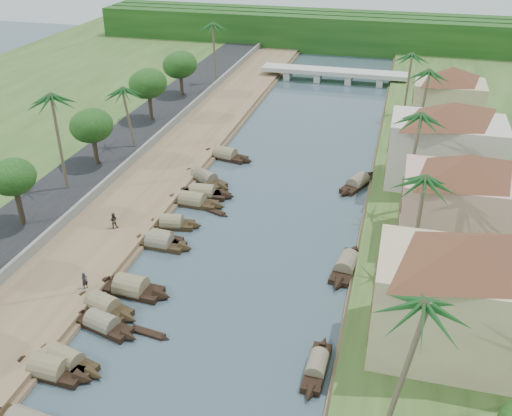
% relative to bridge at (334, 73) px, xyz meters
% --- Properties ---
extents(ground, '(220.00, 220.00, 0.00)m').
position_rel_bridge_xyz_m(ground, '(-0.00, -72.00, -1.72)').
color(ground, '#364852').
rests_on(ground, ground).
extents(left_bank, '(10.00, 180.00, 0.80)m').
position_rel_bridge_xyz_m(left_bank, '(-16.00, -52.00, -1.32)').
color(left_bank, brown).
rests_on(left_bank, ground).
extents(right_bank, '(16.00, 180.00, 1.20)m').
position_rel_bridge_xyz_m(right_bank, '(19.00, -52.00, -1.12)').
color(right_bank, '#324A1D').
rests_on(right_bank, ground).
extents(road, '(8.00, 180.00, 1.40)m').
position_rel_bridge_xyz_m(road, '(-24.50, -52.00, -1.02)').
color(road, black).
rests_on(road, ground).
extents(retaining_wall, '(0.40, 180.00, 1.10)m').
position_rel_bridge_xyz_m(retaining_wall, '(-20.20, -52.00, -0.37)').
color(retaining_wall, slate).
rests_on(retaining_wall, left_bank).
extents(treeline, '(120.00, 14.00, 8.00)m').
position_rel_bridge_xyz_m(treeline, '(-0.00, 28.00, 2.28)').
color(treeline, '#11390F').
rests_on(treeline, ground).
extents(bridge, '(28.00, 4.00, 2.40)m').
position_rel_bridge_xyz_m(bridge, '(0.00, 0.00, 0.00)').
color(bridge, '#AEAFA4').
rests_on(bridge, ground).
extents(building_near, '(14.85, 14.85, 10.20)m').
position_rel_bridge_xyz_m(building_near, '(18.99, -74.00, 4.66)').
color(building_near, '#C1B781').
rests_on(building_near, right_bank).
extents(building_mid, '(14.11, 14.11, 9.70)m').
position_rel_bridge_xyz_m(building_mid, '(19.99, -58.00, 4.41)').
color(building_mid, tan).
rests_on(building_mid, right_bank).
extents(building_far, '(15.59, 15.59, 10.20)m').
position_rel_bridge_xyz_m(building_far, '(18.99, -44.00, 4.66)').
color(building_far, beige).
rests_on(building_far, right_bank).
extents(building_distant, '(12.62, 12.62, 9.20)m').
position_rel_bridge_xyz_m(building_distant, '(19.99, -24.00, 4.16)').
color(building_distant, '#C1B781').
rests_on(building_distant, right_bank).
extents(sampan_1, '(7.83, 2.23, 2.30)m').
position_rel_bridge_xyz_m(sampan_1, '(-10.11, -83.11, -1.30)').
color(sampan_1, black).
rests_on(sampan_1, ground).
extents(sampan_2, '(7.83, 3.44, 2.05)m').
position_rel_bridge_xyz_m(sampan_2, '(-9.46, -81.88, -1.31)').
color(sampan_2, black).
rests_on(sampan_2, ground).
extents(sampan_3, '(7.82, 3.52, 2.09)m').
position_rel_bridge_xyz_m(sampan_3, '(-8.76, -77.34, -1.31)').
color(sampan_3, black).
rests_on(sampan_3, ground).
extents(sampan_4, '(8.08, 3.90, 2.25)m').
position_rel_bridge_xyz_m(sampan_4, '(-9.85, -75.14, -1.31)').
color(sampan_4, black).
rests_on(sampan_4, ground).
extents(sampan_5, '(8.32, 2.64, 2.57)m').
position_rel_bridge_xyz_m(sampan_5, '(-8.57, -72.19, -1.30)').
color(sampan_5, black).
rests_on(sampan_5, ground).
extents(sampan_6, '(7.61, 2.16, 2.25)m').
position_rel_bridge_xyz_m(sampan_6, '(-9.16, -64.27, -1.31)').
color(sampan_6, black).
rests_on(sampan_6, ground).
extents(sampan_7, '(6.42, 1.82, 1.76)m').
position_rel_bridge_xyz_m(sampan_7, '(-9.36, -63.26, -1.32)').
color(sampan_7, black).
rests_on(sampan_7, ground).
extents(sampan_8, '(7.05, 2.68, 2.15)m').
position_rel_bridge_xyz_m(sampan_8, '(-9.43, -60.25, -1.31)').
color(sampan_8, black).
rests_on(sampan_8, ground).
extents(sampan_9, '(7.96, 3.21, 2.01)m').
position_rel_bridge_xyz_m(sampan_9, '(-8.85, -52.45, -1.31)').
color(sampan_9, black).
rests_on(sampan_9, ground).
extents(sampan_10, '(8.54, 2.32, 2.32)m').
position_rel_bridge_xyz_m(sampan_10, '(-9.04, -54.80, -1.30)').
color(sampan_10, black).
rests_on(sampan_10, ground).
extents(sampan_11, '(8.18, 2.33, 2.31)m').
position_rel_bridge_xyz_m(sampan_11, '(-8.55, -52.50, -1.30)').
color(sampan_11, black).
rests_on(sampan_11, ground).
extents(sampan_12, '(9.12, 6.03, 2.24)m').
position_rel_bridge_xyz_m(sampan_12, '(-9.78, -48.54, -1.31)').
color(sampan_12, black).
rests_on(sampan_12, ground).
extents(sampan_13, '(8.97, 3.74, 2.38)m').
position_rel_bridge_xyz_m(sampan_13, '(-9.38, -40.87, -1.30)').
color(sampan_13, black).
rests_on(sampan_13, ground).
extents(sampan_14, '(1.69, 7.33, 1.82)m').
position_rel_bridge_xyz_m(sampan_14, '(9.46, -77.68, -1.32)').
color(sampan_14, black).
rests_on(sampan_14, ground).
extents(sampan_15, '(2.94, 8.61, 2.26)m').
position_rel_bridge_xyz_m(sampan_15, '(10.06, -63.57, -1.31)').
color(sampan_15, black).
rests_on(sampan_15, ground).
extents(sampan_16, '(4.89, 8.66, 2.14)m').
position_rel_bridge_xyz_m(sampan_16, '(9.28, -44.93, -1.31)').
color(sampan_16, black).
rests_on(sampan_16, ground).
extents(canoe_1, '(4.27, 1.27, 0.68)m').
position_rel_bridge_xyz_m(canoe_1, '(-4.76, -77.09, -1.62)').
color(canoe_1, black).
rests_on(canoe_1, ground).
extents(canoe_2, '(4.95, 2.48, 0.73)m').
position_rel_bridge_xyz_m(canoe_2, '(-6.39, -55.79, -1.62)').
color(canoe_2, black).
rests_on(canoe_2, ground).
extents(palm_0, '(3.20, 3.20, 12.29)m').
position_rel_bridge_xyz_m(palm_0, '(15.00, -83.17, 9.97)').
color(palm_0, brown).
rests_on(palm_0, ground).
extents(palm_1, '(3.20, 3.20, 11.20)m').
position_rel_bridge_xyz_m(palm_1, '(16.00, -64.17, 8.90)').
color(palm_1, brown).
rests_on(palm_1, ground).
extents(palm_2, '(3.20, 3.20, 12.69)m').
position_rel_bridge_xyz_m(palm_2, '(15.00, -52.11, 10.34)').
color(palm_2, brown).
rests_on(palm_2, ground).
extents(palm_3, '(3.20, 3.20, 12.35)m').
position_rel_bridge_xyz_m(palm_3, '(16.00, -33.47, 10.01)').
color(palm_3, brown).
rests_on(palm_3, ground).
extents(palm_5, '(3.20, 3.20, 12.88)m').
position_rel_bridge_xyz_m(palm_5, '(-24.00, -57.02, 10.72)').
color(palm_5, brown).
rests_on(palm_5, ground).
extents(palm_6, '(3.20, 3.20, 9.64)m').
position_rel_bridge_xyz_m(palm_6, '(-22.00, -43.13, 7.60)').
color(palm_6, brown).
rests_on(palm_6, ground).
extents(palm_7, '(3.20, 3.20, 10.97)m').
position_rel_bridge_xyz_m(palm_7, '(14.00, -18.87, 8.68)').
color(palm_7, brown).
rests_on(palm_7, ground).
extents(palm_8, '(3.20, 3.20, 12.21)m').
position_rel_bridge_xyz_m(palm_8, '(-20.50, -11.01, 10.07)').
color(palm_8, brown).
rests_on(palm_8, ground).
extents(tree_2, '(4.51, 4.51, 7.32)m').
position_rel_bridge_xyz_m(tree_2, '(-24.00, -65.75, 5.04)').
color(tree_2, '#3F3224').
rests_on(tree_2, ground).
extents(tree_3, '(5.05, 5.05, 7.26)m').
position_rel_bridge_xyz_m(tree_3, '(-24.00, -49.70, 4.78)').
color(tree_3, '#3F3224').
rests_on(tree_3, ground).
extents(tree_4, '(5.29, 5.29, 7.85)m').
position_rel_bridge_xyz_m(tree_4, '(-24.00, -32.41, 5.27)').
color(tree_4, '#3F3224').
rests_on(tree_4, ground).
extents(tree_5, '(5.36, 5.36, 7.43)m').
position_rel_bridge_xyz_m(tree_5, '(-24.00, -19.30, 4.83)').
color(tree_5, '#3F3224').
rests_on(tree_5, ground).
extents(tree_6, '(4.65, 4.65, 6.61)m').
position_rel_bridge_xyz_m(tree_6, '(24.00, -41.29, 4.10)').
color(tree_6, '#3F3224').
rests_on(tree_6, ground).
extents(person_near, '(0.64, 0.71, 1.62)m').
position_rel_bridge_xyz_m(person_near, '(-12.29, -73.62, -0.11)').
color(person_near, '#232128').
rests_on(person_near, left_bank).
extents(person_far, '(1.01, 0.89, 1.77)m').
position_rel_bridge_xyz_m(person_far, '(-14.78, -63.18, -0.04)').
color(person_far, '#363126').
rests_on(person_far, left_bank).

